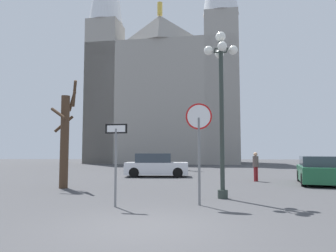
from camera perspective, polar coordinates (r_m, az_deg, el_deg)
ground_plane at (r=7.21m, az=-4.17°, el=-17.96°), size 120.00×120.00×0.00m
cathedral at (r=46.32m, az=-0.56°, el=7.86°), size 22.09×14.39×39.13m
stop_sign at (r=9.90m, az=5.65°, el=-1.20°), size 0.83×0.15×3.18m
one_way_arrow_sign at (r=9.67m, az=-9.48°, el=-4.79°), size 0.70×0.13×2.50m
street_lamp at (r=11.65m, az=9.68°, el=6.98°), size 1.24×1.24×6.07m
bare_tree at (r=15.11m, az=-18.28°, el=-2.01°), size 1.20×1.24×4.94m
parked_car_near_white at (r=20.83m, az=-2.23°, el=-7.25°), size 4.13×1.92×1.53m
parked_car_far_green at (r=17.78m, az=25.62°, el=-7.38°), size 2.77×4.39×1.42m
pedestrian_walking at (r=18.24m, az=15.68°, el=-6.64°), size 0.32×0.32×1.62m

